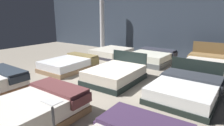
{
  "coord_description": "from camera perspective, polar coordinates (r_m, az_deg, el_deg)",
  "views": [
    {
      "loc": [
        3.35,
        -4.7,
        2.15
      ],
      "look_at": [
        0.0,
        0.01,
        0.65
      ],
      "focal_mm": 30.2,
      "sensor_mm": 36.0,
      "label": 1
    }
  ],
  "objects": [
    {
      "name": "bed_3",
      "position": [
        7.72,
        -12.78,
        -0.28
      ],
      "size": [
        1.5,
        2.1,
        0.49
      ],
      "rotation": [
        0.0,
        0.0,
        0.01
      ],
      "color": "#907052",
      "rests_on": "ground_plane"
    },
    {
      "name": "showroom_back_wall",
      "position": [
        10.29,
        16.76,
        11.76
      ],
      "size": [
        18.0,
        0.06,
        3.5
      ],
      "primitive_type": "cube",
      "color": "#333D4C",
      "rests_on": "ground_plane"
    },
    {
      "name": "bed_5",
      "position": [
        5.41,
        21.42,
        -7.31
      ],
      "size": [
        1.65,
        2.09,
        0.84
      ],
      "rotation": [
        0.0,
        0.0,
        -0.02
      ],
      "color": "black",
      "rests_on": "ground_plane"
    },
    {
      "name": "ground_plane",
      "position": [
        6.16,
        -0.08,
        -5.94
      ],
      "size": [
        18.0,
        18.0,
        0.02
      ],
      "primitive_type": "cube",
      "color": "gray"
    },
    {
      "name": "bed_4",
      "position": [
        6.18,
        0.96,
        -3.49
      ],
      "size": [
        1.47,
        1.96,
        0.85
      ],
      "rotation": [
        0.0,
        0.0,
        0.01
      ],
      "color": "black",
      "rests_on": "ground_plane"
    },
    {
      "name": "bed_8",
      "position": [
        8.29,
        27.13,
        -0.37
      ],
      "size": [
        1.79,
        2.15,
        0.99
      ],
      "rotation": [
        0.0,
        0.0,
        0.05
      ],
      "color": "brown",
      "rests_on": "ground_plane"
    },
    {
      "name": "bed_7",
      "position": [
        8.73,
        11.95,
        1.7
      ],
      "size": [
        1.76,
        1.98,
        0.55
      ],
      "rotation": [
        0.0,
        0.0,
        -0.04
      ],
      "color": "#525659",
      "rests_on": "ground_plane"
    },
    {
      "name": "support_pillar",
      "position": [
        11.27,
        -3.0,
        12.53
      ],
      "size": [
        0.26,
        0.26,
        3.5
      ],
      "primitive_type": "cylinder",
      "color": "silver",
      "rests_on": "ground_plane"
    },
    {
      "name": "bed_6",
      "position": [
        9.86,
        -0.1,
        3.16
      ],
      "size": [
        1.7,
        2.01,
        0.4
      ],
      "rotation": [
        0.0,
        0.0,
        -0.04
      ],
      "color": "#302F38",
      "rests_on": "ground_plane"
    },
    {
      "name": "bed_1",
      "position": [
        4.3,
        -22.16,
        -12.71
      ],
      "size": [
        1.51,
        1.95,
        0.56
      ],
      "rotation": [
        0.0,
        0.0,
        0.0
      ],
      "color": "#916E4A",
      "rests_on": "ground_plane"
    }
  ]
}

